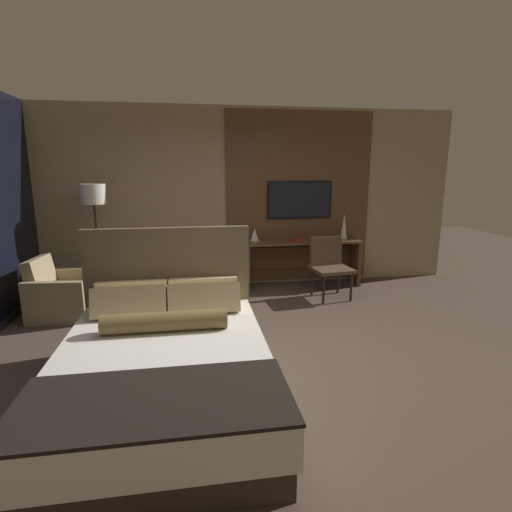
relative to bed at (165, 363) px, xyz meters
The scene contains 11 objects.
ground_plane 1.23m from the bed, 35.62° to the left, with size 16.00×16.00×0.00m, color #4C3D33.
wall_back_tv_panel 3.63m from the bed, 71.44° to the left, with size 7.20×0.09×2.80m.
bed is the anchor object (origin of this frame).
desk 3.62m from the bed, 56.77° to the left, with size 1.86×0.47×0.75m.
tv 3.92m from the bed, 58.34° to the left, with size 1.05×0.04×0.59m.
desk_chair 3.27m from the bed, 47.07° to the left, with size 0.59×0.58×0.88m.
armchair_by_window 2.60m from the bed, 122.98° to the left, with size 0.82×0.83×0.77m.
floor_lamp 3.24m from the bed, 110.91° to the left, with size 0.34×0.34×1.65m.
vase_tall 4.10m from the bed, 48.50° to the left, with size 0.11×0.11×0.41m.
vase_short 3.36m from the bed, 68.28° to the left, with size 0.14×0.14×0.19m.
book 3.56m from the bed, 57.08° to the left, with size 0.26×0.22×0.03m.
Camera 1 is at (-0.71, -3.75, 1.86)m, focal length 28.00 mm.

